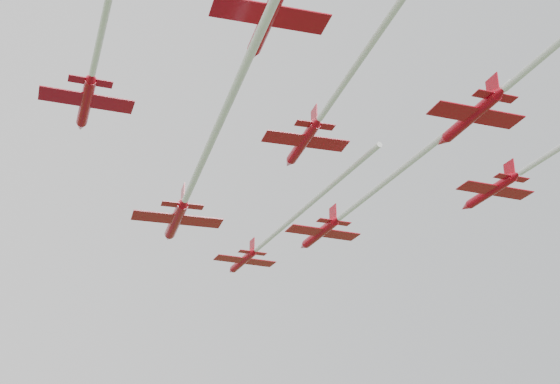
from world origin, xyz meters
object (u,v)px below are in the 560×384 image
jet_row2_right (352,208)px  jet_row4_right (558,43)px  jet_lead (268,240)px  jet_row3_mid (341,87)px  jet_row2_left (201,164)px

jet_row2_right → jet_row4_right: (-6.76, -34.71, -0.47)m
jet_lead → jet_row4_right: (-3.02, -46.96, 0.23)m
jet_lead → jet_row3_mid: 34.55m
jet_lead → jet_row3_mid: size_ratio=0.93×
jet_lead → jet_row4_right: bearing=-84.8°
jet_row2_left → jet_row2_right: (21.21, 5.13, 1.84)m
jet_row3_mid → jet_row2_right: bearing=67.3°
jet_lead → jet_row3_mid: jet_row3_mid is taller
jet_row2_left → jet_row3_mid: bearing=-54.7°
jet_row2_left → jet_row3_mid: (5.43, -15.00, 2.29)m
jet_lead → jet_row2_right: 12.82m
jet_row2_left → jet_row2_right: bearing=29.0°
jet_row3_mid → jet_row2_left: bearing=125.3°
jet_lead → jet_row2_left: bearing=-126.2°
jet_row4_right → jet_row2_right: bearing=91.3°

